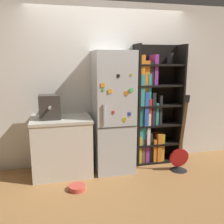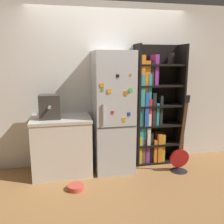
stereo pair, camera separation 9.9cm
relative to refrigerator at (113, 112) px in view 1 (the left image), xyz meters
The scene contains 8 objects.
ground_plane 0.93m from the refrigerator, 89.99° to the right, with size 16.00×16.00×0.00m, color #A87542.
wall_back 0.50m from the refrigerator, 89.99° to the left, with size 8.00×0.05×2.60m.
refrigerator is the anchor object (origin of this frame).
bookshelf 0.72m from the refrigerator, 12.56° to the left, with size 0.79×0.36×1.96m.
kitchen_counter 0.93m from the refrigerator, behind, with size 0.88×0.64×0.87m.
espresso_machine 0.95m from the refrigerator, behind, with size 0.30×0.31×0.35m.
guitar 1.28m from the refrigerator, 18.34° to the right, with size 0.30×0.29×1.22m.
pet_bowl 1.23m from the refrigerator, 137.66° to the right, with size 0.22×0.22×0.07m.
Camera 1 is at (-0.87, -3.52, 1.71)m, focal length 40.00 mm.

